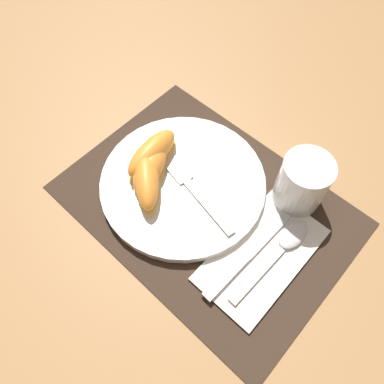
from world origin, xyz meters
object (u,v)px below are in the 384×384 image
at_px(fork, 189,184).
at_px(citrus_wedge_2, 147,178).
at_px(plate, 183,183).
at_px(knife, 253,249).
at_px(spoon, 284,245).
at_px(juice_glass, 301,184).
at_px(citrus_wedge_1, 150,167).
at_px(citrus_wedge_0, 152,154).

xyz_separation_m(fork, citrus_wedge_2, (-0.05, -0.05, 0.02)).
xyz_separation_m(plate, knife, (0.16, -0.01, -0.00)).
bearing_deg(fork, spoon, 7.59).
xyz_separation_m(juice_glass, citrus_wedge_1, (-0.20, -0.14, -0.01)).
xyz_separation_m(citrus_wedge_0, citrus_wedge_2, (0.03, -0.04, -0.00)).
xyz_separation_m(juice_glass, knife, (0.01, -0.12, -0.04)).
distance_m(knife, citrus_wedge_1, 0.21).
relative_size(juice_glass, spoon, 0.53).
bearing_deg(knife, juice_glass, 92.39).
bearing_deg(fork, plate, 179.85).
relative_size(fork, citrus_wedge_2, 1.57).
bearing_deg(citrus_wedge_2, juice_glass, 39.03).
distance_m(plate, fork, 0.02).
bearing_deg(fork, citrus_wedge_2, -138.50).
xyz_separation_m(citrus_wedge_1, citrus_wedge_2, (0.01, -0.02, 0.00)).
height_order(knife, fork, fork).
bearing_deg(spoon, citrus_wedge_1, -168.23).
distance_m(plate, knife, 0.16).
relative_size(knife, citrus_wedge_1, 1.97).
height_order(knife, spoon, spoon).
bearing_deg(plate, juice_glass, 35.42).
bearing_deg(knife, fork, 174.59).
height_order(knife, citrus_wedge_0, citrus_wedge_0).
relative_size(juice_glass, citrus_wedge_0, 0.79).
distance_m(juice_glass, citrus_wedge_1, 0.24).
distance_m(knife, spoon, 0.05).
height_order(plate, juice_glass, juice_glass).
bearing_deg(spoon, citrus_wedge_2, -163.15).
bearing_deg(citrus_wedge_2, citrus_wedge_0, 125.49).
distance_m(juice_glass, spoon, 0.10).
bearing_deg(plate, citrus_wedge_1, -151.63).
relative_size(spoon, citrus_wedge_1, 1.56).
xyz_separation_m(juice_glass, citrus_wedge_0, (-0.22, -0.12, -0.01)).
distance_m(citrus_wedge_1, citrus_wedge_2, 0.02).
height_order(plate, fork, fork).
bearing_deg(citrus_wedge_0, spoon, 6.90).
xyz_separation_m(spoon, fork, (-0.18, -0.02, 0.01)).
xyz_separation_m(plate, citrus_wedge_0, (-0.06, -0.01, 0.03)).
xyz_separation_m(plate, spoon, (0.19, 0.02, -0.00)).
xyz_separation_m(juice_glass, citrus_wedge_2, (-0.19, -0.16, -0.01)).
distance_m(fork, citrus_wedge_2, 0.07).
relative_size(spoon, citrus_wedge_0, 1.47).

